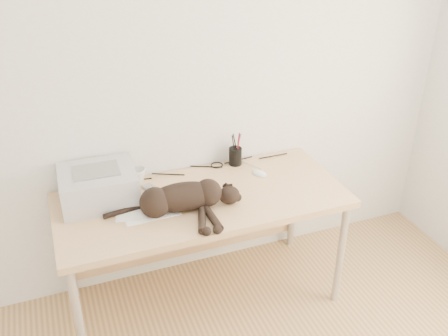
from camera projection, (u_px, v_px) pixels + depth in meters
name	position (u px, v px, depth m)	size (l,w,h in m)	color
wall_back	(179.00, 80.00, 2.78)	(3.50, 3.50, 0.00)	white
desk	(198.00, 209.00, 2.89)	(1.60, 0.70, 0.74)	#D8B57E
printer	(98.00, 186.00, 2.69)	(0.41, 0.35, 0.19)	#B0B0B5
papers	(147.00, 209.00, 2.64)	(0.34, 0.26, 0.01)	white
cat	(180.00, 199.00, 2.60)	(0.72, 0.37, 0.17)	black
mug	(137.00, 176.00, 2.86)	(0.10, 0.10, 0.10)	silver
pen_cup	(235.00, 156.00, 3.06)	(0.08, 0.08, 0.21)	black
remote_grey	(156.00, 192.00, 2.78)	(0.05, 0.19, 0.02)	gray
remote_black	(199.00, 197.00, 2.74)	(0.05, 0.17, 0.02)	black
mouse	(259.00, 172.00, 2.97)	(0.06, 0.10, 0.03)	white
cable_tangle	(186.00, 171.00, 3.01)	(1.36, 0.08, 0.01)	black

